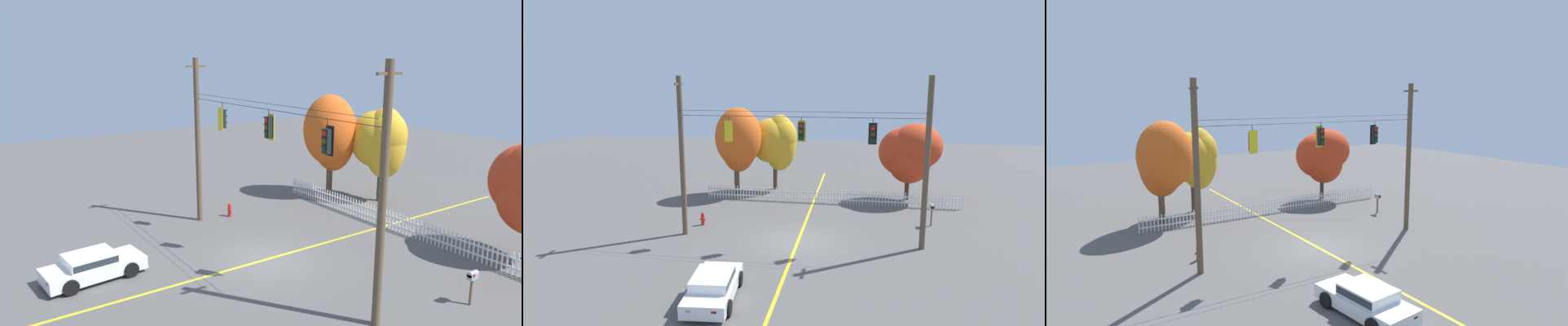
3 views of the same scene
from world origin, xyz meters
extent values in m
plane|color=#565451|center=(0.00, 0.00, 0.00)|extent=(80.00, 80.00, 0.00)
cube|color=gold|center=(0.00, 0.00, 0.00)|extent=(0.16, 36.00, 0.01)
cylinder|color=brown|center=(-6.59, 0.00, 4.51)|extent=(0.30, 0.30, 9.01)
cylinder|color=brown|center=(6.59, 0.00, 4.51)|extent=(0.30, 0.30, 9.01)
cube|color=brown|center=(-6.59, 0.00, 8.56)|extent=(0.10, 1.10, 0.10)
cube|color=brown|center=(6.59, 0.00, 8.56)|extent=(0.10, 1.10, 0.10)
cylinder|color=black|center=(0.00, 0.00, 6.87)|extent=(12.98, 0.02, 0.02)
cylinder|color=black|center=(0.00, -0.25, 7.16)|extent=(12.98, 0.02, 0.02)
cylinder|color=black|center=(-3.82, 0.00, 6.69)|extent=(0.03, 0.03, 0.35)
cube|color=yellow|center=(-3.82, -0.13, 6.05)|extent=(0.43, 0.02, 1.15)
cube|color=black|center=(-3.82, 0.00, 6.05)|extent=(0.30, 0.24, 0.92)
cylinder|color=red|center=(-3.82, 0.14, 6.36)|extent=(0.20, 0.03, 0.20)
cube|color=black|center=(-3.82, 0.18, 6.48)|extent=(0.22, 0.12, 0.06)
cylinder|color=#463B09|center=(-3.82, 0.14, 6.05)|extent=(0.20, 0.03, 0.20)
cube|color=black|center=(-3.82, 0.18, 6.17)|extent=(0.22, 0.12, 0.06)
cylinder|color=#073513|center=(-3.82, 0.14, 5.75)|extent=(0.20, 0.03, 0.20)
cube|color=black|center=(-3.82, 0.18, 5.86)|extent=(0.22, 0.12, 0.06)
cylinder|color=black|center=(0.14, 0.00, 6.72)|extent=(0.03, 0.03, 0.29)
cube|color=yellow|center=(0.14, 0.13, 6.11)|extent=(0.43, 0.02, 1.15)
cube|color=black|center=(0.14, 0.00, 6.11)|extent=(0.30, 0.24, 0.93)
cylinder|color=red|center=(0.14, -0.14, 6.42)|extent=(0.20, 0.03, 0.20)
cube|color=black|center=(0.14, -0.18, 6.53)|extent=(0.22, 0.12, 0.06)
cylinder|color=#463B09|center=(0.14, -0.14, 6.11)|extent=(0.20, 0.03, 0.20)
cube|color=black|center=(0.14, -0.18, 6.23)|extent=(0.22, 0.12, 0.06)
cylinder|color=#073513|center=(0.14, -0.14, 5.80)|extent=(0.20, 0.03, 0.20)
cube|color=black|center=(0.14, -0.18, 5.92)|extent=(0.22, 0.12, 0.06)
cylinder|color=black|center=(3.84, 0.00, 6.68)|extent=(0.03, 0.03, 0.37)
cube|color=black|center=(3.84, 0.13, 6.05)|extent=(0.43, 0.02, 1.13)
cube|color=black|center=(3.84, 0.00, 6.05)|extent=(0.30, 0.24, 0.91)
cylinder|color=red|center=(3.84, -0.14, 6.35)|extent=(0.20, 0.03, 0.20)
cube|color=black|center=(3.84, -0.18, 6.46)|extent=(0.22, 0.12, 0.06)
cylinder|color=#463B09|center=(3.84, -0.14, 6.05)|extent=(0.20, 0.03, 0.20)
cube|color=black|center=(3.84, -0.18, 6.16)|extent=(0.22, 0.12, 0.06)
cylinder|color=#073513|center=(3.84, -0.14, 5.74)|extent=(0.20, 0.03, 0.20)
cube|color=black|center=(3.84, -0.18, 5.86)|extent=(0.22, 0.12, 0.06)
cube|color=white|center=(-7.89, 7.75, 0.51)|extent=(0.06, 0.04, 1.02)
cube|color=white|center=(-7.67, 7.75, 0.51)|extent=(0.06, 0.04, 1.02)
cube|color=white|center=(-7.44, 7.75, 0.51)|extent=(0.06, 0.04, 1.02)
cube|color=white|center=(-7.22, 7.75, 0.51)|extent=(0.06, 0.04, 1.02)
cube|color=white|center=(-7.00, 7.75, 0.51)|extent=(0.06, 0.04, 1.02)
cube|color=white|center=(-6.77, 7.75, 0.51)|extent=(0.06, 0.04, 1.02)
cube|color=white|center=(-6.55, 7.75, 0.51)|extent=(0.06, 0.04, 1.02)
cube|color=white|center=(-6.32, 7.75, 0.51)|extent=(0.06, 0.04, 1.02)
cube|color=white|center=(-6.10, 7.75, 0.51)|extent=(0.06, 0.04, 1.02)
cube|color=white|center=(-5.88, 7.75, 0.51)|extent=(0.06, 0.04, 1.02)
cube|color=white|center=(-5.65, 7.75, 0.51)|extent=(0.06, 0.04, 1.02)
cube|color=white|center=(-5.43, 7.75, 0.51)|extent=(0.06, 0.04, 1.02)
cube|color=white|center=(-5.20, 7.75, 0.51)|extent=(0.06, 0.04, 1.02)
cube|color=white|center=(-4.98, 7.75, 0.51)|extent=(0.06, 0.04, 1.02)
cube|color=white|center=(-4.75, 7.75, 0.51)|extent=(0.06, 0.04, 1.02)
cube|color=white|center=(-4.53, 7.75, 0.51)|extent=(0.06, 0.04, 1.02)
cube|color=white|center=(-4.31, 7.75, 0.51)|extent=(0.06, 0.04, 1.02)
cube|color=white|center=(-4.08, 7.75, 0.51)|extent=(0.06, 0.04, 1.02)
cube|color=white|center=(-3.86, 7.75, 0.51)|extent=(0.06, 0.04, 1.02)
cube|color=white|center=(-3.63, 7.75, 0.51)|extent=(0.06, 0.04, 1.02)
cube|color=white|center=(-3.41, 7.75, 0.51)|extent=(0.06, 0.04, 1.02)
cube|color=white|center=(-3.19, 7.75, 0.51)|extent=(0.06, 0.04, 1.02)
cube|color=white|center=(-2.96, 7.75, 0.51)|extent=(0.06, 0.04, 1.02)
cube|color=white|center=(-2.74, 7.75, 0.51)|extent=(0.06, 0.04, 1.02)
cube|color=white|center=(-2.51, 7.75, 0.51)|extent=(0.06, 0.04, 1.02)
cube|color=white|center=(-2.29, 7.75, 0.51)|extent=(0.06, 0.04, 1.02)
cube|color=white|center=(-2.07, 7.75, 0.51)|extent=(0.06, 0.04, 1.02)
cube|color=white|center=(-1.84, 7.75, 0.51)|extent=(0.06, 0.04, 1.02)
cube|color=white|center=(-1.62, 7.75, 0.51)|extent=(0.06, 0.04, 1.02)
cube|color=white|center=(-1.39, 7.75, 0.51)|extent=(0.06, 0.04, 1.02)
cube|color=white|center=(-1.17, 7.75, 0.51)|extent=(0.06, 0.04, 1.02)
cube|color=white|center=(-0.94, 7.75, 0.51)|extent=(0.06, 0.04, 1.02)
cube|color=white|center=(-0.72, 7.75, 0.51)|extent=(0.06, 0.04, 1.02)
cube|color=white|center=(-0.50, 7.75, 0.51)|extent=(0.06, 0.04, 1.02)
cube|color=white|center=(-0.27, 7.75, 0.51)|extent=(0.06, 0.04, 1.02)
cube|color=white|center=(-0.05, 7.75, 0.51)|extent=(0.06, 0.04, 1.02)
cube|color=white|center=(0.18, 7.75, 0.51)|extent=(0.06, 0.04, 1.02)
cube|color=white|center=(0.40, 7.75, 0.51)|extent=(0.06, 0.04, 1.02)
cube|color=white|center=(0.62, 7.75, 0.51)|extent=(0.06, 0.04, 1.02)
cube|color=white|center=(0.85, 7.75, 0.51)|extent=(0.06, 0.04, 1.02)
cube|color=white|center=(1.07, 7.75, 0.51)|extent=(0.06, 0.04, 1.02)
cube|color=white|center=(1.30, 7.75, 0.51)|extent=(0.06, 0.04, 1.02)
cube|color=white|center=(1.52, 7.75, 0.51)|extent=(0.06, 0.04, 1.02)
cube|color=white|center=(1.74, 7.75, 0.51)|extent=(0.06, 0.04, 1.02)
cube|color=white|center=(1.97, 7.75, 0.51)|extent=(0.06, 0.04, 1.02)
cube|color=white|center=(2.19, 7.75, 0.51)|extent=(0.06, 0.04, 1.02)
cube|color=white|center=(2.42, 7.75, 0.51)|extent=(0.06, 0.04, 1.02)
cube|color=white|center=(2.64, 7.75, 0.51)|extent=(0.06, 0.04, 1.02)
cube|color=white|center=(2.87, 7.75, 0.51)|extent=(0.06, 0.04, 1.02)
cube|color=white|center=(3.09, 7.75, 0.51)|extent=(0.06, 0.04, 1.02)
cube|color=white|center=(3.31, 7.75, 0.51)|extent=(0.06, 0.04, 1.02)
cube|color=white|center=(3.54, 7.75, 0.51)|extent=(0.06, 0.04, 1.02)
cube|color=white|center=(3.76, 7.75, 0.51)|extent=(0.06, 0.04, 1.02)
cube|color=white|center=(3.99, 7.75, 0.51)|extent=(0.06, 0.04, 1.02)
cube|color=white|center=(4.21, 7.75, 0.51)|extent=(0.06, 0.04, 1.02)
cube|color=white|center=(4.43, 7.75, 0.51)|extent=(0.06, 0.04, 1.02)
cube|color=white|center=(4.66, 7.75, 0.51)|extent=(0.06, 0.04, 1.02)
cube|color=white|center=(4.88, 7.75, 0.51)|extent=(0.06, 0.04, 1.02)
cube|color=white|center=(5.11, 7.75, 0.51)|extent=(0.06, 0.04, 1.02)
cube|color=white|center=(5.33, 7.75, 0.51)|extent=(0.06, 0.04, 1.02)
cube|color=white|center=(5.55, 7.75, 0.51)|extent=(0.06, 0.04, 1.02)
cube|color=white|center=(5.78, 7.75, 0.51)|extent=(0.06, 0.04, 1.02)
cube|color=white|center=(6.00, 7.75, 0.51)|extent=(0.06, 0.04, 1.02)
cube|color=white|center=(6.23, 7.75, 0.51)|extent=(0.06, 0.04, 1.02)
cube|color=white|center=(6.45, 7.75, 0.51)|extent=(0.06, 0.04, 1.02)
cube|color=white|center=(6.68, 7.75, 0.51)|extent=(0.06, 0.04, 1.02)
cube|color=white|center=(6.90, 7.75, 0.51)|extent=(0.06, 0.04, 1.02)
cube|color=white|center=(7.12, 7.75, 0.51)|extent=(0.06, 0.04, 1.02)
cube|color=white|center=(7.35, 7.75, 0.51)|extent=(0.06, 0.04, 1.02)
cube|color=white|center=(1.18, 7.78, 0.30)|extent=(18.15, 0.03, 0.08)
cube|color=white|center=(1.18, 7.78, 0.73)|extent=(18.15, 0.03, 0.08)
cylinder|color=brown|center=(-6.15, 9.36, 1.35)|extent=(0.40, 0.40, 2.70)
ellipsoid|color=#DB5619|center=(-6.00, 9.49, 4.00)|extent=(2.86, 2.73, 4.55)
ellipsoid|color=#DB5619|center=(-5.87, 9.00, 4.48)|extent=(3.52, 3.26, 4.50)
cylinder|color=#473828|center=(-3.47, 11.24, 1.27)|extent=(0.33, 0.33, 2.54)
ellipsoid|color=gold|center=(-3.05, 11.05, 3.84)|extent=(2.61, 2.47, 4.48)
ellipsoid|color=gold|center=(-3.74, 10.96, 4.00)|extent=(3.33, 3.01, 3.57)
ellipsoid|color=gold|center=(-2.98, 11.05, 4.32)|extent=(2.55, 2.51, 3.10)
cube|color=white|center=(-2.47, -7.04, 0.45)|extent=(2.11, 4.19, 0.55)
cube|color=white|center=(-2.46, -7.19, 0.94)|extent=(1.69, 2.08, 0.42)
cube|color=#232D38|center=(-2.46, -7.19, 0.94)|extent=(1.72, 2.00, 0.27)
cylinder|color=black|center=(-3.45, -5.88, 0.32)|extent=(0.24, 0.65, 0.64)
cylinder|color=black|center=(-1.74, -5.71, 0.32)|extent=(0.24, 0.65, 0.64)
cylinder|color=black|center=(-3.20, -8.37, 0.32)|extent=(0.24, 0.65, 0.64)
cylinder|color=black|center=(-1.50, -8.20, 0.32)|extent=(0.24, 0.65, 0.64)
cube|color=white|center=(-3.14, -5.09, 0.55)|extent=(0.20, 0.06, 0.10)
cube|color=white|center=(-2.20, -5.00, 0.55)|extent=(0.20, 0.06, 0.10)
cube|color=red|center=(-2.74, -9.08, 0.55)|extent=(0.20, 0.06, 0.10)
cube|color=red|center=(-1.81, -8.98, 0.55)|extent=(0.20, 0.06, 0.10)
cylinder|color=red|center=(-6.15, 1.69, 0.32)|extent=(0.22, 0.22, 0.64)
sphere|color=red|center=(-6.15, 1.69, 0.71)|extent=(0.20, 0.20, 0.20)
cylinder|color=red|center=(-6.30, 1.69, 0.35)|extent=(0.08, 0.08, 0.08)
cylinder|color=red|center=(-6.00, 1.69, 0.35)|extent=(0.08, 0.08, 0.08)
cube|color=brown|center=(7.64, 3.94, 0.52)|extent=(0.08, 0.08, 1.04)
cube|color=#99999E|center=(7.64, 3.94, 1.15)|extent=(0.22, 0.44, 0.20)
cylinder|color=#99999E|center=(7.64, 3.94, 1.25)|extent=(0.22, 0.44, 0.22)
cube|color=red|center=(7.77, 3.84, 1.26)|extent=(0.02, 0.08, 0.12)
camera|label=1|loc=(16.80, -11.75, 9.08)|focal=33.15mm
camera|label=2|loc=(3.20, -22.89, 8.85)|focal=30.30mm
camera|label=3|loc=(-12.32, -18.87, 8.11)|focal=29.47mm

